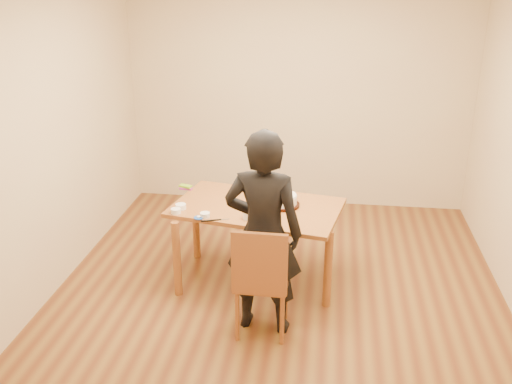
# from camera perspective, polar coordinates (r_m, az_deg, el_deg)

# --- Properties ---
(room_shell) EXTENTS (4.00, 4.50, 2.70)m
(room_shell) POSITION_cam_1_polar(r_m,az_deg,el_deg) (4.91, 2.74, 5.18)
(room_shell) COLOR #5C2E17
(room_shell) RESTS_ON ground
(dining_table) EXTENTS (1.60, 1.12, 0.04)m
(dining_table) POSITION_cam_1_polar(r_m,az_deg,el_deg) (5.10, 0.08, -1.57)
(dining_table) COLOR brown
(dining_table) RESTS_ON floor
(dining_chair) EXTENTS (0.42, 0.42, 0.04)m
(dining_chair) POSITION_cam_1_polar(r_m,az_deg,el_deg) (4.52, 0.65, -8.81)
(dining_chair) COLOR brown
(dining_chair) RESTS_ON floor
(cake_plate) EXTENTS (0.30, 0.30, 0.02)m
(cake_plate) POSITION_cam_1_polar(r_m,az_deg,el_deg) (5.09, 2.72, -1.28)
(cake_plate) COLOR #A9280B
(cake_plate) RESTS_ON dining_table
(cake) EXTENTS (0.24, 0.24, 0.08)m
(cake) POSITION_cam_1_polar(r_m,az_deg,el_deg) (5.07, 2.73, -0.75)
(cake) COLOR white
(cake) RESTS_ON cake_plate
(frosting_dome) EXTENTS (0.24, 0.24, 0.03)m
(frosting_dome) POSITION_cam_1_polar(r_m,az_deg,el_deg) (5.05, 2.74, -0.21)
(frosting_dome) COLOR white
(frosting_dome) RESTS_ON cake
(frosting_tub) EXTENTS (0.09, 0.09, 0.08)m
(frosting_tub) POSITION_cam_1_polar(r_m,az_deg,el_deg) (4.82, -0.76, -2.23)
(frosting_tub) COLOR white
(frosting_tub) RESTS_ON dining_table
(frosting_lid) EXTENTS (0.09, 0.09, 0.01)m
(frosting_lid) POSITION_cam_1_polar(r_m,az_deg,el_deg) (4.87, -5.74, -2.57)
(frosting_lid) COLOR #1B4BB5
(frosting_lid) RESTS_ON dining_table
(frosting_dollop) EXTENTS (0.04, 0.04, 0.02)m
(frosting_dollop) POSITION_cam_1_polar(r_m,az_deg,el_deg) (4.86, -5.74, -2.43)
(frosting_dollop) COLOR white
(frosting_dollop) RESTS_ON frosting_lid
(ramekin_green) EXTENTS (0.08, 0.08, 0.04)m
(ramekin_green) POSITION_cam_1_polar(r_m,az_deg,el_deg) (4.87, -5.12, -2.29)
(ramekin_green) COLOR white
(ramekin_green) RESTS_ON dining_table
(ramekin_yellow) EXTENTS (0.09, 0.09, 0.04)m
(ramekin_yellow) POSITION_cam_1_polar(r_m,az_deg,el_deg) (5.06, -7.54, -1.45)
(ramekin_yellow) COLOR white
(ramekin_yellow) RESTS_ON dining_table
(ramekin_multi) EXTENTS (0.09, 0.09, 0.04)m
(ramekin_multi) POSITION_cam_1_polar(r_m,az_deg,el_deg) (4.98, -8.02, -1.88)
(ramekin_multi) COLOR white
(ramekin_multi) RESTS_ON dining_table
(candy_box_pink) EXTENTS (0.12, 0.07, 0.02)m
(candy_box_pink) POSITION_cam_1_polar(r_m,az_deg,el_deg) (5.50, -7.01, 0.38)
(candy_box_pink) COLOR #CC3079
(candy_box_pink) RESTS_ON dining_table
(candy_box_green) EXTENTS (0.13, 0.10, 0.02)m
(candy_box_green) POSITION_cam_1_polar(r_m,az_deg,el_deg) (5.50, -7.06, 0.58)
(candy_box_green) COLOR #28991C
(candy_box_green) RESTS_ON candy_box_pink
(spatula) EXTENTS (0.17, 0.07, 0.01)m
(spatula) POSITION_cam_1_polar(r_m,az_deg,el_deg) (4.80, -4.51, -2.85)
(spatula) COLOR black
(spatula) RESTS_ON dining_table
(person) EXTENTS (0.64, 0.45, 1.66)m
(person) POSITION_cam_1_polar(r_m,az_deg,el_deg) (4.38, 0.74, -4.19)
(person) COLOR black
(person) RESTS_ON floor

